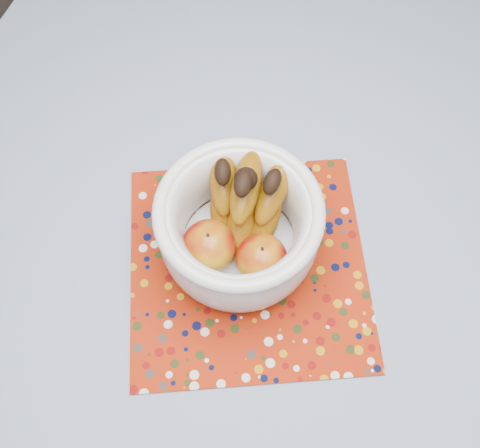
{
  "coord_description": "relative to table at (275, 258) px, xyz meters",
  "views": [
    {
      "loc": [
        0.06,
        -0.37,
        1.58
      ],
      "look_at": [
        -0.05,
        -0.04,
        0.85
      ],
      "focal_mm": 42.0,
      "sensor_mm": 36.0,
      "label": 1
    }
  ],
  "objects": [
    {
      "name": "table",
      "position": [
        0.0,
        0.0,
        0.0
      ],
      "size": [
        1.2,
        1.2,
        0.75
      ],
      "color": "brown",
      "rests_on": "ground"
    },
    {
      "name": "tablecloth",
      "position": [
        0.0,
        0.0,
        0.08
      ],
      "size": [
        1.32,
        1.32,
        0.01
      ],
      "primitive_type": "cube",
      "color": "slate",
      "rests_on": "table"
    },
    {
      "name": "fruit_bowl",
      "position": [
        -0.05,
        -0.03,
        0.17
      ],
      "size": [
        0.24,
        0.24,
        0.19
      ],
      "color": "silver",
      "rests_on": "placemat"
    },
    {
      "name": "placemat",
      "position": [
        -0.03,
        -0.06,
        0.09
      ],
      "size": [
        0.48,
        0.48,
        0.0
      ],
      "primitive_type": "cube",
      "rotation": [
        0.0,
        0.0,
        0.4
      ],
      "color": "maroon",
      "rests_on": "tablecloth"
    }
  ]
}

